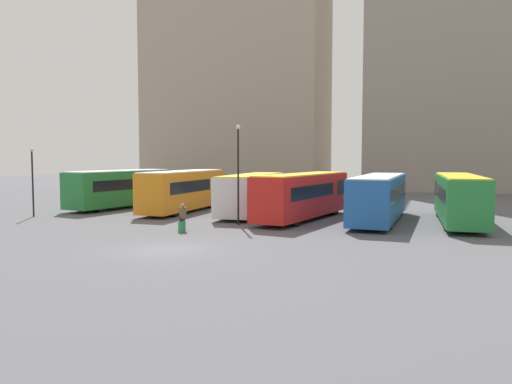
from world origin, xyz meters
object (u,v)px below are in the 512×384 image
bus_0 (121,188)px  bus_3 (304,194)px  bus_1 (184,189)px  bus_2 (252,193)px  suitcase (182,227)px  lamp_post_1 (238,167)px  bus_4 (379,196)px  bus_5 (459,197)px  traveler (183,215)px  lamp_post_0 (32,176)px

bus_0 → bus_3: 16.97m
bus_3 → bus_1: bearing=90.1°
bus_1 → bus_2: (5.93, -0.14, -0.11)m
bus_1 → bus_2: size_ratio=1.03×
suitcase → lamp_post_1: (2.01, 3.91, 3.42)m
bus_4 → suitcase: bearing=132.2°
bus_5 → traveler: size_ratio=7.37×
bus_3 → bus_0: bearing=91.5°
bus_3 → suitcase: bus_3 is taller
bus_0 → suitcase: 15.78m
bus_1 → bus_5: (20.61, -0.33, -0.03)m
bus_0 → suitcase: size_ratio=11.79×
bus_4 → bus_5: size_ratio=1.00×
bus_0 → bus_2: 12.38m
bus_1 → lamp_post_0: size_ratio=2.16×
bus_3 → bus_5: size_ratio=0.97×
bus_1 → bus_2: bearing=-92.4°
bus_5 → suitcase: 18.31m
bus_3 → bus_4: bus_3 is taller
bus_4 → lamp_post_0: 25.09m
bus_2 → bus_5: (14.68, -0.19, 0.08)m
bus_0 → bus_2: bus_0 is taller
traveler → lamp_post_1: bearing=-25.3°
bus_5 → lamp_post_1: lamp_post_1 is taller
bus_5 → traveler: (-15.66, -9.20, -0.78)m
bus_0 → lamp_post_1: bearing=-107.4°
bus_2 → traveler: 9.46m
bus_1 → lamp_post_0: bearing=127.0°
bus_4 → suitcase: 13.82m
bus_1 → bus_4: bearing=-94.7°
bus_4 → bus_5: 5.13m
traveler → suitcase: size_ratio=1.81×
traveler → lamp_post_0: 14.17m
bus_2 → suitcase: bus_2 is taller
bus_3 → lamp_post_0: bearing=114.5°
bus_3 → traveler: bearing=154.6°
bus_1 → bus_2: 5.93m
bus_5 → bus_3: bearing=94.5°
bus_2 → bus_4: bearing=-98.1°
bus_1 → suitcase: size_ratio=12.04×
bus_2 → lamp_post_0: (-14.75, -6.76, 1.35)m
bus_4 → lamp_post_1: 10.01m
bus_2 → bus_4: (9.60, -0.85, 0.04)m
bus_4 → bus_5: bus_5 is taller
bus_3 → lamp_post_0: 19.94m
bus_3 → bus_5: (10.23, 1.37, -0.01)m
bus_2 → lamp_post_1: lamp_post_1 is taller
bus_1 → bus_5: bus_1 is taller
traveler → lamp_post_1: 4.92m
bus_2 → bus_3: bus_3 is taller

